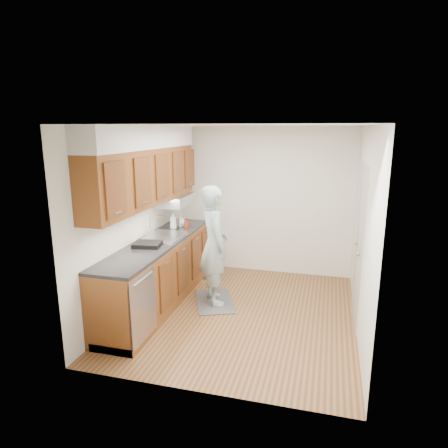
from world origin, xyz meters
name	(u,v)px	position (x,y,z in m)	size (l,w,h in m)	color
floor	(241,313)	(0.00, 0.00, 0.00)	(3.50, 3.50, 0.00)	brown
ceiling	(243,125)	(0.00, 0.00, 2.50)	(3.50, 3.50, 0.00)	white
wall_left	(137,218)	(-1.50, 0.00, 1.25)	(0.02, 3.50, 2.50)	silver
wall_right	(364,232)	(1.50, 0.00, 1.25)	(0.02, 3.50, 2.50)	silver
wall_back	(264,201)	(0.00, 1.75, 1.25)	(3.00, 0.02, 2.50)	silver
counter	(159,271)	(-1.20, 0.00, 0.49)	(0.64, 2.80, 1.30)	brown
upper_cabinets	(147,167)	(-1.33, 0.05, 1.95)	(0.47, 2.80, 1.21)	brown
closet_door	(359,243)	(1.49, 0.30, 1.02)	(0.02, 1.22, 2.05)	beige
floor_mat	(214,301)	(-0.45, 0.25, 0.01)	(0.51, 0.87, 0.02)	#565558
person	(214,237)	(-0.45, 0.25, 0.98)	(0.68, 0.45, 1.92)	#92AFB2
soap_bottle_a	(173,220)	(-1.24, 0.68, 1.08)	(0.11, 0.11, 0.27)	silver
soap_bottle_b	(180,221)	(-1.20, 0.88, 1.03)	(0.08, 0.08, 0.18)	silver
soap_bottle_c	(183,221)	(-1.16, 0.89, 1.02)	(0.12, 0.12, 0.15)	silver
soda_can	(186,225)	(-1.05, 0.73, 1.00)	(0.07, 0.07, 0.13)	#B5391F
dish_rack	(147,244)	(-1.22, -0.28, 0.97)	(0.35, 0.30, 0.06)	black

